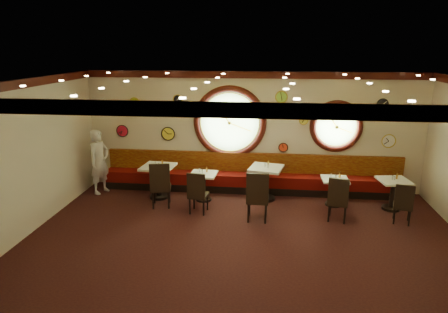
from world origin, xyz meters
The scene contains 52 objects.
floor centered at (0.00, 0.00, 0.00)m, with size 9.00×6.00×0.00m, color black.
ceiling centered at (0.00, 0.00, 3.20)m, with size 9.00×6.00×0.02m, color gold.
wall_back centered at (0.00, 3.00, 1.60)m, with size 9.00×0.02×3.20m, color beige.
wall_front centered at (0.00, -3.00, 1.60)m, with size 9.00×0.02×3.20m, color beige.
wall_left centered at (-4.50, 0.00, 1.60)m, with size 0.02×6.00×3.20m, color beige.
molding_back centered at (0.00, 2.95, 3.11)m, with size 9.00×0.10×0.18m, color #370E0A.
molding_front centered at (0.00, -2.95, 3.11)m, with size 9.00×0.10×0.18m, color #370E0A.
molding_left centered at (-4.45, 0.00, 3.11)m, with size 0.10×6.00×0.18m, color #370E0A.
banquette_base centered at (0.00, 2.72, 0.10)m, with size 8.00×0.55×0.20m, color black.
banquette_seat centered at (0.00, 2.72, 0.35)m, with size 8.00×0.55×0.30m, color #570907.
banquette_back centered at (0.00, 2.94, 0.75)m, with size 8.00×0.10×0.55m, color #5C0F07.
porthole_left_glass centered at (-0.60, 3.00, 1.85)m, with size 1.66×1.66×0.02m, color #A0D47F.
porthole_left_frame centered at (-0.60, 2.98, 1.85)m, with size 1.98×1.98×0.18m, color #370E0A.
porthole_left_ring centered at (-0.60, 2.95, 1.85)m, with size 1.61×1.61×0.03m, color gold.
porthole_right_glass centered at (2.20, 3.00, 1.80)m, with size 1.10×1.10×0.02m, color #A0D47F.
porthole_right_frame centered at (2.20, 2.98, 1.80)m, with size 1.38×1.38×0.18m, color #370E0A.
porthole_right_ring centered at (2.20, 2.95, 1.80)m, with size 1.09×1.09×0.03m, color gold.
wall_clock_0 centered at (-2.00, 2.96, 2.45)m, with size 0.24×0.24×0.03m, color black.
wall_clock_1 centered at (3.55, 2.96, 1.45)m, with size 0.34×0.34×0.03m, color white.
wall_clock_2 centered at (0.85, 2.96, 1.20)m, with size 0.24×0.24×0.03m, color #F1411C.
wall_clock_3 centered at (-3.60, 2.96, 1.55)m, with size 0.32×0.32×0.03m, color red.
wall_clock_4 centered at (0.75, 2.96, 2.55)m, with size 0.30×0.30×0.03m, color #A3E246.
wall_clock_5 centered at (-3.20, 2.96, 2.35)m, with size 0.26×0.26×0.03m, color #ABD129.
wall_clock_6 centered at (1.35, 2.96, 1.95)m, with size 0.22×0.22×0.03m, color #D5D247.
wall_clock_7 centered at (-2.30, 2.96, 1.50)m, with size 0.36×0.36×0.03m, color yellow.
wall_clock_8 centered at (3.30, 2.96, 2.40)m, with size 0.28×0.28×0.03m, color black.
table_a centered at (-2.35, 1.99, 0.55)m, with size 0.86×0.86×0.87m.
table_b centered at (-1.16, 1.95, 0.45)m, with size 0.69×0.69×0.72m.
table_c centered at (0.41, 2.17, 0.55)m, with size 0.94×0.94×0.87m.
table_d centered at (2.10, 1.98, 0.44)m, with size 0.64×0.64×0.69m.
table_e centered at (3.45, 1.86, 0.48)m, with size 0.78×0.78×0.75m.
chair_a centered at (-2.12, 1.34, 0.65)m, with size 0.56×0.56×0.71m.
chair_b centered at (-1.17, 1.08, 0.58)m, with size 0.48×0.48×0.63m.
chair_c centered at (0.24, 0.80, 0.67)m, with size 0.50×0.50×0.73m.
chair_d centered at (2.03, 1.00, 0.60)m, with size 0.53×0.53×0.65m.
chair_e centered at (3.44, 1.03, 0.53)m, with size 0.48×0.48×0.58m.
condiment_a_salt centered at (-2.43, 2.04, 0.91)m, with size 0.03×0.03×0.09m, color silver.
condiment_b_salt centered at (-1.27, 2.04, 0.77)m, with size 0.04×0.04×0.10m, color silver.
condiment_c_salt centered at (0.38, 2.20, 0.92)m, with size 0.03×0.03×0.09m, color silver.
condiment_d_salt centered at (2.01, 2.07, 0.74)m, with size 0.03×0.03×0.10m, color silver.
condiment_a_pepper centered at (-2.32, 1.93, 0.91)m, with size 0.03×0.03×0.09m, color silver.
condiment_b_pepper centered at (-1.19, 1.96, 0.77)m, with size 0.03×0.03×0.09m, color silver.
condiment_c_pepper centered at (0.46, 2.10, 0.93)m, with size 0.04×0.04×0.11m, color silver.
condiment_d_pepper centered at (2.10, 1.92, 0.75)m, with size 0.04×0.04×0.11m, color silver.
condiment_a_bottle centered at (-2.24, 2.05, 0.94)m, with size 0.04×0.04×0.14m, color gold.
condiment_b_bottle centered at (-1.09, 2.07, 0.79)m, with size 0.04×0.04×0.14m, color orange.
condiment_c_bottle centered at (0.46, 2.27, 0.94)m, with size 0.04×0.04×0.14m, color gold.
condiment_d_bottle centered at (2.22, 2.07, 0.77)m, with size 0.05×0.05×0.16m, color #C9892F.
condiment_e_salt centered at (3.42, 1.88, 0.81)m, with size 0.04×0.04×0.10m, color silver.
condiment_e_pepper centered at (3.46, 1.86, 0.80)m, with size 0.03×0.03×0.09m, color silver.
condiment_e_bottle centered at (3.53, 1.94, 0.83)m, with size 0.05×0.05×0.15m, color orange.
waiter centered at (-4.00, 2.20, 0.86)m, with size 0.63×0.41×1.72m, color silver.
Camera 1 is at (0.44, -7.53, 3.83)m, focal length 32.00 mm.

